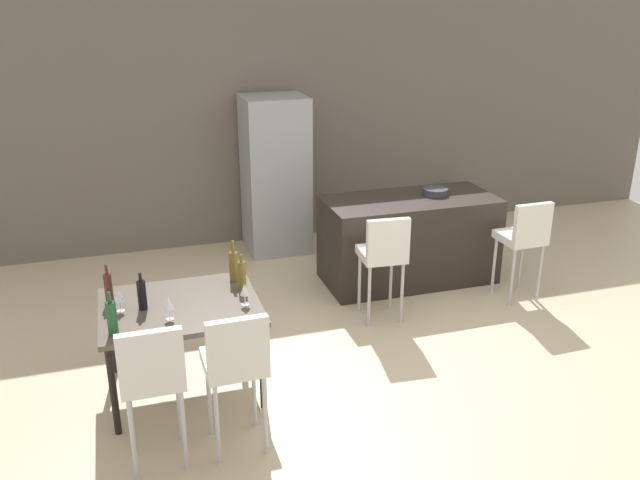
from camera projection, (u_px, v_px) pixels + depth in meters
name	position (u px, v px, depth m)	size (l,w,h in m)	color
ground_plane	(402.00, 335.00, 6.05)	(10.00, 10.00, 0.00)	#C6B28E
back_wall	(311.00, 121.00, 8.12)	(10.00, 0.12, 2.90)	#665B51
kitchen_island	(409.00, 239.00, 7.05)	(1.81, 0.83, 0.92)	black
bar_chair_left	(384.00, 252.00, 6.08)	(0.43, 0.43, 1.05)	silver
bar_chair_middle	(524.00, 235.00, 6.50)	(0.41, 0.41, 1.05)	silver
dining_table	(180.00, 313.00, 4.99)	(1.18, 0.97, 0.74)	#4C4238
dining_chair_near	(152.00, 373.00, 4.15)	(0.40, 0.40, 1.05)	silver
dining_chair_far	(236.00, 360.00, 4.30)	(0.41, 0.41, 1.05)	silver
wine_bottle_right	(242.00, 275.00, 5.17)	(0.07, 0.07, 0.30)	brown
wine_bottle_middle	(108.00, 288.00, 4.96)	(0.06, 0.06, 0.31)	#471E19
wine_bottle_corner	(234.00, 265.00, 5.33)	(0.07, 0.07, 0.34)	brown
wine_bottle_far	(142.00, 295.00, 4.86)	(0.07, 0.07, 0.29)	black
wine_bottle_left	(112.00, 318.00, 4.49)	(0.07, 0.07, 0.32)	#194723
wine_glass_near	(245.00, 290.00, 4.92)	(0.07, 0.07, 0.17)	silver
wine_glass_end	(119.00, 296.00, 4.82)	(0.07, 0.07, 0.17)	silver
wine_glass_inner	(169.00, 304.00, 4.70)	(0.07, 0.07, 0.17)	silver
refrigerator	(275.00, 175.00, 7.75)	(0.72, 0.68, 1.84)	#939699
fruit_bowl	(435.00, 192.00, 6.99)	(0.26, 0.26, 0.07)	#333338
potted_plant	(458.00, 203.00, 8.63)	(0.38, 0.38, 0.58)	beige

